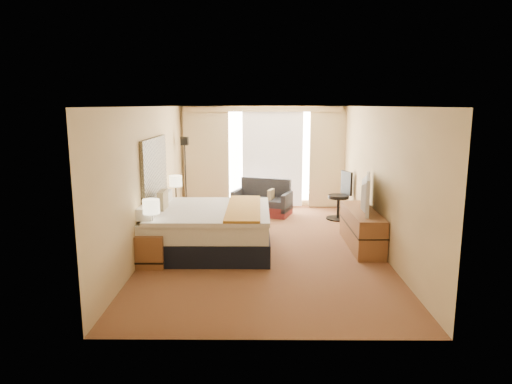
{
  "coord_description": "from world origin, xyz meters",
  "views": [
    {
      "loc": [
        -0.1,
        -8.27,
        2.63
      ],
      "look_at": [
        -0.16,
        0.4,
        0.97
      ],
      "focal_mm": 32.0,
      "sensor_mm": 36.0,
      "label": 1
    }
  ],
  "objects_px": {
    "nightstand_right": "(178,214)",
    "lamp_left": "(151,207)",
    "floor_lamp": "(185,160)",
    "loveseat": "(263,203)",
    "bed": "(206,228)",
    "nightstand_left": "(152,249)",
    "desk_chair": "(341,198)",
    "media_dresser": "(362,228)",
    "television": "(361,193)",
    "lamp_right": "(176,182)"
  },
  "relations": [
    {
      "from": "media_dresser",
      "to": "television",
      "type": "xyz_separation_m",
      "value": [
        -0.05,
        -0.05,
        0.68
      ]
    },
    {
      "from": "lamp_right",
      "to": "desk_chair",
      "type": "bearing_deg",
      "value": 10.05
    },
    {
      "from": "media_dresser",
      "to": "floor_lamp",
      "type": "xyz_separation_m",
      "value": [
        -3.7,
        2.57,
        0.98
      ]
    },
    {
      "from": "bed",
      "to": "lamp_left",
      "type": "height_order",
      "value": "lamp_left"
    },
    {
      "from": "nightstand_left",
      "to": "desk_chair",
      "type": "height_order",
      "value": "desk_chair"
    },
    {
      "from": "media_dresser",
      "to": "television",
      "type": "distance_m",
      "value": 0.68
    },
    {
      "from": "nightstand_right",
      "to": "floor_lamp",
      "type": "distance_m",
      "value": 1.54
    },
    {
      "from": "lamp_right",
      "to": "floor_lamp",
      "type": "bearing_deg",
      "value": 87.9
    },
    {
      "from": "nightstand_right",
      "to": "media_dresser",
      "type": "relative_size",
      "value": 0.31
    },
    {
      "from": "desk_chair",
      "to": "lamp_left",
      "type": "xyz_separation_m",
      "value": [
        -3.66,
        -3.19,
        0.5
      ]
    },
    {
      "from": "loveseat",
      "to": "television",
      "type": "distance_m",
      "value": 3.29
    },
    {
      "from": "nightstand_left",
      "to": "bed",
      "type": "bearing_deg",
      "value": 46.34
    },
    {
      "from": "media_dresser",
      "to": "floor_lamp",
      "type": "bearing_deg",
      "value": 145.25
    },
    {
      "from": "nightstand_right",
      "to": "lamp_left",
      "type": "bearing_deg",
      "value": -89.55
    },
    {
      "from": "bed",
      "to": "lamp_left",
      "type": "bearing_deg",
      "value": -132.25
    },
    {
      "from": "lamp_right",
      "to": "television",
      "type": "height_order",
      "value": "television"
    },
    {
      "from": "loveseat",
      "to": "lamp_left",
      "type": "relative_size",
      "value": 2.66
    },
    {
      "from": "nightstand_left",
      "to": "media_dresser",
      "type": "xyz_separation_m",
      "value": [
        3.7,
        1.05,
        0.07
      ]
    },
    {
      "from": "media_dresser",
      "to": "lamp_right",
      "type": "distance_m",
      "value": 4.07
    },
    {
      "from": "nightstand_left",
      "to": "bed",
      "type": "relative_size",
      "value": 0.24
    },
    {
      "from": "nightstand_right",
      "to": "lamp_left",
      "type": "xyz_separation_m",
      "value": [
        0.02,
        -2.52,
        0.72
      ]
    },
    {
      "from": "television",
      "to": "nightstand_right",
      "type": "bearing_deg",
      "value": 80.99
    },
    {
      "from": "nightstand_right",
      "to": "lamp_left",
      "type": "distance_m",
      "value": 2.62
    },
    {
      "from": "nightstand_left",
      "to": "loveseat",
      "type": "xyz_separation_m",
      "value": [
        1.86,
        3.66,
        0.01
      ]
    },
    {
      "from": "nightstand_left",
      "to": "loveseat",
      "type": "distance_m",
      "value": 4.1
    },
    {
      "from": "nightstand_right",
      "to": "desk_chair",
      "type": "xyz_separation_m",
      "value": [
        3.68,
        0.67,
        0.22
      ]
    },
    {
      "from": "bed",
      "to": "lamp_left",
      "type": "xyz_separation_m",
      "value": [
        -0.79,
        -0.87,
        0.59
      ]
    },
    {
      "from": "nightstand_left",
      "to": "television",
      "type": "xyz_separation_m",
      "value": [
        3.65,
        1.0,
        0.76
      ]
    },
    {
      "from": "floor_lamp",
      "to": "television",
      "type": "relative_size",
      "value": 1.64
    },
    {
      "from": "floor_lamp",
      "to": "lamp_left",
      "type": "height_order",
      "value": "floor_lamp"
    },
    {
      "from": "floor_lamp",
      "to": "nightstand_left",
      "type": "bearing_deg",
      "value": -90.03
    },
    {
      "from": "bed",
      "to": "nightstand_right",
      "type": "bearing_deg",
      "value": 116.04
    },
    {
      "from": "nightstand_left",
      "to": "loveseat",
      "type": "height_order",
      "value": "loveseat"
    },
    {
      "from": "nightstand_right",
      "to": "television",
      "type": "distance_m",
      "value": 4.02
    },
    {
      "from": "media_dresser",
      "to": "bed",
      "type": "bearing_deg",
      "value": -175.98
    },
    {
      "from": "television",
      "to": "lamp_right",
      "type": "bearing_deg",
      "value": 81.05
    },
    {
      "from": "bed",
      "to": "lamp_left",
      "type": "relative_size",
      "value": 3.97
    },
    {
      "from": "bed",
      "to": "loveseat",
      "type": "bearing_deg",
      "value": 69.41
    },
    {
      "from": "television",
      "to": "bed",
      "type": "bearing_deg",
      "value": 106.43
    },
    {
      "from": "media_dresser",
      "to": "desk_chair",
      "type": "distance_m",
      "value": 2.13
    },
    {
      "from": "desk_chair",
      "to": "television",
      "type": "bearing_deg",
      "value": -110.28
    },
    {
      "from": "media_dresser",
      "to": "lamp_right",
      "type": "height_order",
      "value": "lamp_right"
    },
    {
      "from": "nightstand_right",
      "to": "loveseat",
      "type": "xyz_separation_m",
      "value": [
        1.86,
        1.16,
        0.01
      ]
    },
    {
      "from": "loveseat",
      "to": "floor_lamp",
      "type": "xyz_separation_m",
      "value": [
        -1.86,
        -0.04,
        1.05
      ]
    },
    {
      "from": "desk_chair",
      "to": "lamp_left",
      "type": "distance_m",
      "value": 4.88
    },
    {
      "from": "lamp_left",
      "to": "television",
      "type": "relative_size",
      "value": 0.5
    },
    {
      "from": "desk_chair",
      "to": "media_dresser",
      "type": "bearing_deg",
      "value": -108.95
    },
    {
      "from": "desk_chair",
      "to": "nightstand_left",
      "type": "bearing_deg",
      "value": -158.81
    },
    {
      "from": "bed",
      "to": "desk_chair",
      "type": "height_order",
      "value": "desk_chair"
    },
    {
      "from": "nightstand_right",
      "to": "floor_lamp",
      "type": "xyz_separation_m",
      "value": [
        0.0,
        1.12,
        1.05
      ]
    }
  ]
}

